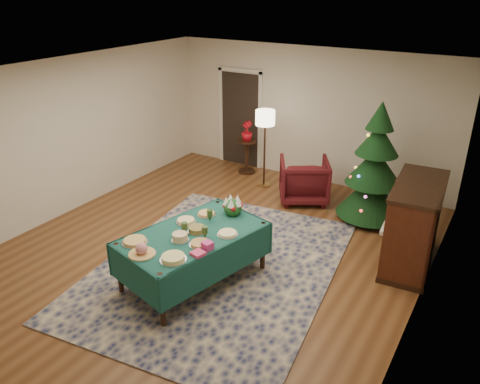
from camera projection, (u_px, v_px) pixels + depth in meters
The scene contains 25 objects.
room_shell at pixel (209, 170), 6.70m from camera, with size 7.00×7.00×7.00m.
doorway at pixel (240, 117), 10.27m from camera, with size 1.08×0.04×2.16m.
rug at pixel (218, 267), 6.83m from camera, with size 3.20×4.20×0.02m, color #121A46.
buffet_table at pixel (193, 243), 6.30m from camera, with size 1.58×2.16×0.76m.
platter_0 at pixel (135, 241), 6.00m from camera, with size 0.34×0.34×0.05m.
platter_1 at pixel (142, 250), 5.72m from camera, with size 0.34×0.34×0.16m.
platter_2 at pixel (173, 258), 5.62m from camera, with size 0.33×0.33×0.06m.
platter_3 at pixel (180, 237), 6.04m from camera, with size 0.23×0.23×0.10m.
platter_4 at pixel (200, 244), 5.95m from camera, with size 0.29×0.29×0.04m.
platter_5 at pixel (186, 221), 6.50m from camera, with size 0.28×0.28×0.05m.
platter_6 at pixel (197, 229), 6.26m from camera, with size 0.26×0.26×0.07m.
platter_7 at pixel (228, 234), 6.18m from camera, with size 0.28×0.28×0.04m.
platter_8 at pixel (206, 214), 6.71m from camera, with size 0.27×0.27×0.04m.
goblet_0 at pixel (210, 215), 6.50m from camera, with size 0.08×0.08×0.18m.
goblet_1 at pixel (205, 232), 6.07m from camera, with size 0.08×0.08×0.18m.
goblet_2 at pixel (184, 228), 6.16m from camera, with size 0.08×0.08×0.18m.
napkin_stack at pixel (198, 253), 5.73m from camera, with size 0.15×0.15×0.04m, color #DF3E6E.
gift_box at pixel (208, 246), 5.84m from camera, with size 0.12×0.12×0.10m, color #CF398C.
centerpiece at pixel (233, 206), 6.68m from camera, with size 0.27×0.27×0.31m.
armchair at pixel (304, 178), 8.76m from camera, with size 0.88×0.82×0.90m, color #490F14.
floor_lamp at pixel (265, 122), 9.02m from camera, with size 0.38×0.38×1.57m.
side_table at pixel (247, 157), 10.09m from camera, with size 0.41×0.41×0.73m.
potted_plant at pixel (247, 135), 9.89m from camera, with size 0.23×0.42×0.23m, color red.
christmas_tree at pixel (374, 169), 7.86m from camera, with size 1.42×1.42×2.10m.
piano at pixel (413, 226), 6.71m from camera, with size 0.80×1.52×1.28m.
Camera 1 is at (3.61, -5.09, 3.84)m, focal length 35.00 mm.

